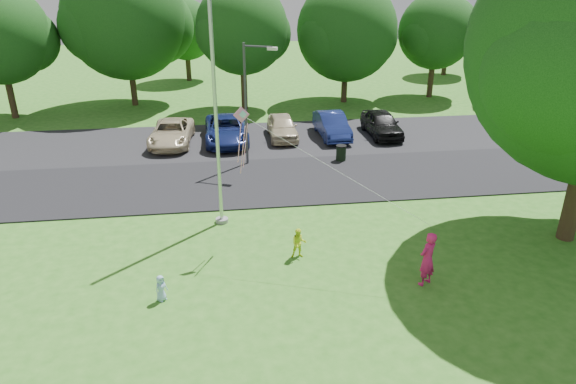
{
  "coord_description": "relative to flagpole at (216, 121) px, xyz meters",
  "views": [
    {
      "loc": [
        -3.31,
        -13.55,
        9.33
      ],
      "look_at": [
        -0.96,
        4.0,
        1.6
      ],
      "focal_mm": 32.0,
      "sensor_mm": 36.0,
      "label": 1
    }
  ],
  "objects": [
    {
      "name": "child_yellow",
      "position": [
        2.64,
        -3.09,
        -3.62
      ],
      "size": [
        0.54,
        0.43,
        1.1
      ],
      "primitive_type": "imported",
      "rotation": [
        0.0,
        0.0,
        -0.02
      ],
      "color": "#DDF626",
      "rests_on": "ground"
    },
    {
      "name": "parking_strip",
      "position": [
        3.5,
        10.5,
        -4.14
      ],
      "size": [
        42.0,
        7.0,
        0.06
      ],
      "primitive_type": "cube",
      "color": "black",
      "rests_on": "ground"
    },
    {
      "name": "child_blue",
      "position": [
        -1.9,
        -5.07,
        -3.74
      ],
      "size": [
        0.49,
        0.49,
        0.86
      ],
      "primitive_type": "imported",
      "rotation": [
        0.0,
        0.0,
        0.82
      ],
      "color": "#97BEE7",
      "rests_on": "ground"
    },
    {
      "name": "trash_can",
      "position": [
        6.33,
        6.3,
        -3.73
      ],
      "size": [
        0.55,
        0.55,
        0.87
      ],
      "rotation": [
        0.0,
        0.0,
        0.35
      ],
      "color": "black",
      "rests_on": "ground"
    },
    {
      "name": "kite",
      "position": [
        1.03,
        -1.89,
        0.17
      ],
      "size": [
        5.83,
        3.75,
        3.04
      ],
      "rotation": [
        0.0,
        0.0,
        0.16
      ],
      "color": "pink",
      "rests_on": "ground"
    },
    {
      "name": "woman",
      "position": [
        6.41,
        -5.28,
        -3.24
      ],
      "size": [
        0.8,
        0.73,
        1.84
      ],
      "primitive_type": "imported",
      "rotation": [
        0.0,
        0.0,
        3.71
      ],
      "color": "#D21C65",
      "rests_on": "ground"
    },
    {
      "name": "parked_cars",
      "position": [
        2.8,
        10.34,
        -3.4
      ],
      "size": [
        14.55,
        5.27,
        1.47
      ],
      "color": "#C6B793",
      "rests_on": "ground"
    },
    {
      "name": "street_lamp",
      "position": [
        1.65,
        6.41,
        -0.48
      ],
      "size": [
        1.62,
        0.85,
        6.13
      ],
      "rotation": [
        0.0,
        0.0,
        -0.43
      ],
      "color": "#3F3F44",
      "rests_on": "ground"
    },
    {
      "name": "horizon_trees",
      "position": [
        7.56,
        28.88,
        0.14
      ],
      "size": [
        77.46,
        7.2,
        7.02
      ],
      "color": "#332316",
      "rests_on": "ground"
    },
    {
      "name": "ground",
      "position": [
        3.5,
        -5.0,
        -4.17
      ],
      "size": [
        120.0,
        120.0,
        0.0
      ],
      "primitive_type": "plane",
      "color": "#2F6E1D",
      "rests_on": "ground"
    },
    {
      "name": "park_road",
      "position": [
        3.5,
        4.0,
        -4.14
      ],
      "size": [
        60.0,
        6.0,
        0.06
      ],
      "primitive_type": "cube",
      "color": "black",
      "rests_on": "ground"
    },
    {
      "name": "tree_row",
      "position": [
        5.09,
        19.23,
        1.55
      ],
      "size": [
        64.35,
        11.94,
        10.88
      ],
      "color": "#332316",
      "rests_on": "ground"
    },
    {
      "name": "flagpole",
      "position": [
        0.0,
        0.0,
        0.0
      ],
      "size": [
        0.5,
        0.5,
        10.0
      ],
      "color": "#B7BABF",
      "rests_on": "ground"
    }
  ]
}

